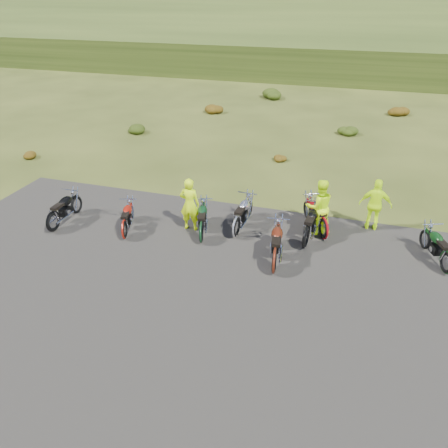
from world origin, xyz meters
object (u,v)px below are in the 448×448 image
(motorcycle_7, at_px, (443,273))
(person_middle, at_px, (190,205))
(motorcycle_0, at_px, (55,231))
(motorcycle_3, at_px, (236,237))

(motorcycle_7, bearing_deg, person_middle, 67.15)
(motorcycle_0, distance_m, person_middle, 4.77)
(motorcycle_3, bearing_deg, person_middle, 91.27)
(motorcycle_3, bearing_deg, motorcycle_0, 106.39)
(motorcycle_0, xyz_separation_m, person_middle, (4.42, 1.53, 0.94))
(motorcycle_0, distance_m, motorcycle_7, 12.57)
(motorcycle_0, height_order, motorcycle_3, motorcycle_3)
(motorcycle_3, relative_size, motorcycle_7, 1.07)
(motorcycle_0, height_order, motorcycle_7, motorcycle_0)
(person_middle, bearing_deg, motorcycle_3, 175.59)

